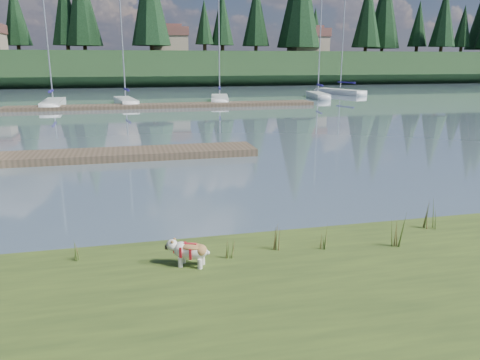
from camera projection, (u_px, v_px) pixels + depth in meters
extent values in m
plane|color=slate|center=(142.00, 108.00, 39.43)|extent=(200.00, 200.00, 0.00)
cube|color=#1A3118|center=(133.00, 69.00, 79.32)|extent=(200.00, 20.00, 5.00)
cylinder|color=silver|center=(180.00, 262.00, 8.28)|extent=(0.09, 0.09, 0.18)
cylinder|color=silver|center=(183.00, 258.00, 8.45)|extent=(0.09, 0.09, 0.18)
cylinder|color=silver|center=(200.00, 264.00, 8.22)|extent=(0.09, 0.09, 0.18)
cylinder|color=silver|center=(203.00, 260.00, 8.39)|extent=(0.09, 0.09, 0.18)
ellipsoid|color=silver|center=(192.00, 251.00, 8.28)|extent=(0.66, 0.51, 0.28)
ellipsoid|color=#A2703C|center=(192.00, 246.00, 8.26)|extent=(0.49, 0.42, 0.10)
ellipsoid|color=silver|center=(172.00, 245.00, 8.32)|extent=(0.28, 0.28, 0.21)
cube|color=black|center=(167.00, 247.00, 8.35)|extent=(0.10, 0.12, 0.08)
cube|color=#4C3D2C|center=(59.00, 157.00, 18.71)|extent=(16.00, 2.00, 0.30)
cube|color=#4C3D2C|center=(166.00, 106.00, 39.85)|extent=(26.00, 2.20, 0.30)
cube|color=white|center=(53.00, 104.00, 40.27)|extent=(1.83, 6.92, 0.70)
ellipsoid|color=white|center=(57.00, 101.00, 43.47)|extent=(1.57, 1.93, 0.70)
cylinder|color=silver|center=(46.00, 32.00, 38.79)|extent=(0.12, 0.12, 10.72)
cube|color=navy|center=(51.00, 91.00, 39.10)|extent=(0.31, 2.74, 0.20)
cube|color=white|center=(126.00, 102.00, 42.17)|extent=(2.26, 6.30, 0.70)
ellipsoid|color=white|center=(121.00, 100.00, 44.94)|extent=(1.57, 1.85, 0.70)
cylinder|color=silver|center=(122.00, 40.00, 40.82)|extent=(0.12, 0.12, 9.70)
cube|color=navy|center=(126.00, 90.00, 41.12)|extent=(0.54, 2.45, 0.20)
cube|color=white|center=(220.00, 100.00, 44.65)|extent=(2.78, 7.02, 0.70)
ellipsoid|color=white|center=(219.00, 97.00, 47.96)|extent=(1.81, 2.11, 0.70)
cylinder|color=silver|center=(219.00, 36.00, 43.19)|extent=(0.12, 0.12, 10.53)
cube|color=navy|center=(220.00, 88.00, 43.45)|extent=(0.69, 2.71, 0.20)
cube|color=white|center=(318.00, 96.00, 49.44)|extent=(2.30, 6.03, 0.70)
ellipsoid|color=white|center=(312.00, 94.00, 52.29)|extent=(1.54, 1.80, 0.70)
cylinder|color=silver|center=(320.00, 46.00, 48.17)|extent=(0.12, 0.12, 9.09)
cube|color=navy|center=(320.00, 85.00, 48.37)|extent=(0.59, 2.34, 0.20)
cube|color=white|center=(340.00, 92.00, 55.29)|extent=(3.68, 7.17, 0.70)
ellipsoid|color=white|center=(320.00, 91.00, 58.19)|extent=(2.05, 2.29, 0.70)
cylinder|color=silver|center=(343.00, 41.00, 53.84)|extent=(0.12, 0.12, 10.47)
cube|color=navy|center=(346.00, 82.00, 54.20)|extent=(1.05, 2.72, 0.20)
cone|color=#475B23|center=(226.00, 247.00, 8.60)|extent=(0.03, 0.03, 0.44)
cone|color=brown|center=(232.00, 250.00, 8.57)|extent=(0.03, 0.03, 0.35)
cone|color=#475B23|center=(229.00, 245.00, 8.64)|extent=(0.03, 0.03, 0.49)
cone|color=brown|center=(234.00, 251.00, 8.62)|extent=(0.03, 0.03, 0.31)
cone|color=#475B23|center=(228.00, 250.00, 8.54)|extent=(0.03, 0.03, 0.40)
cone|color=#475B23|center=(272.00, 237.00, 9.03)|extent=(0.03, 0.03, 0.51)
cone|color=brown|center=(279.00, 240.00, 9.01)|extent=(0.03, 0.03, 0.41)
cone|color=#475B23|center=(275.00, 235.00, 9.07)|extent=(0.03, 0.03, 0.56)
cone|color=brown|center=(279.00, 240.00, 9.06)|extent=(0.03, 0.03, 0.35)
cone|color=#475B23|center=(274.00, 239.00, 8.97)|extent=(0.03, 0.03, 0.46)
cone|color=#475B23|center=(393.00, 229.00, 9.15)|extent=(0.03, 0.03, 0.70)
cone|color=brown|center=(399.00, 233.00, 9.13)|extent=(0.03, 0.03, 0.56)
cone|color=#475B23|center=(395.00, 227.00, 9.18)|extent=(0.03, 0.03, 0.77)
cone|color=brown|center=(399.00, 234.00, 9.18)|extent=(0.03, 0.03, 0.49)
cone|color=#475B23|center=(396.00, 232.00, 9.09)|extent=(0.03, 0.03, 0.63)
cone|color=#475B23|center=(74.00, 249.00, 8.55)|extent=(0.03, 0.03, 0.41)
cone|color=brown|center=(80.00, 252.00, 8.52)|extent=(0.03, 0.03, 0.33)
cone|color=#475B23|center=(78.00, 247.00, 8.59)|extent=(0.03, 0.03, 0.45)
cone|color=brown|center=(82.00, 252.00, 8.57)|extent=(0.03, 0.03, 0.29)
cone|color=#475B23|center=(75.00, 252.00, 8.49)|extent=(0.03, 0.03, 0.37)
cone|color=#475B23|center=(320.00, 237.00, 9.12)|extent=(0.03, 0.03, 0.44)
cone|color=brown|center=(326.00, 240.00, 9.09)|extent=(0.03, 0.03, 0.35)
cone|color=#475B23|center=(322.00, 235.00, 9.16)|extent=(0.03, 0.03, 0.48)
cone|color=brown|center=(327.00, 240.00, 9.14)|extent=(0.03, 0.03, 0.31)
cone|color=#475B23|center=(322.00, 239.00, 9.05)|extent=(0.03, 0.03, 0.39)
cone|color=#475B23|center=(427.00, 214.00, 10.16)|extent=(0.03, 0.03, 0.62)
cone|color=brown|center=(433.00, 218.00, 10.14)|extent=(0.03, 0.03, 0.50)
cone|color=#475B23|center=(429.00, 212.00, 10.20)|extent=(0.03, 0.03, 0.68)
cone|color=brown|center=(433.00, 218.00, 10.19)|extent=(0.03, 0.03, 0.43)
cone|color=#475B23|center=(430.00, 217.00, 10.10)|extent=(0.03, 0.03, 0.56)
cube|color=#33281C|center=(196.00, 252.00, 9.65)|extent=(60.00, 0.50, 0.14)
cylinder|color=#382619|center=(68.00, 47.00, 75.28)|extent=(0.60, 0.60, 1.80)
cone|color=black|center=(65.00, 9.00, 73.83)|extent=(4.84, 4.84, 11.00)
cylinder|color=#382619|center=(152.00, 47.00, 72.55)|extent=(0.60, 0.60, 1.80)
cylinder|color=#382619|center=(223.00, 48.00, 79.02)|extent=(0.60, 0.60, 1.80)
cone|color=black|center=(222.00, 17.00, 77.79)|extent=(3.96, 3.96, 9.00)
cylinder|color=#382619|center=(299.00, 48.00, 80.06)|extent=(0.60, 0.60, 1.80)
cylinder|color=#382619|center=(365.00, 49.00, 86.03)|extent=(0.60, 0.60, 1.80)
cone|color=black|center=(368.00, 13.00, 84.46)|extent=(5.28, 5.28, 12.00)
cylinder|color=#382619|center=(441.00, 49.00, 85.19)|extent=(0.60, 0.60, 1.80)
cone|color=black|center=(444.00, 16.00, 83.79)|extent=(4.62, 4.62, 10.50)
cube|color=gray|center=(168.00, 45.00, 77.81)|extent=(6.00, 5.00, 2.80)
cube|color=brown|center=(168.00, 31.00, 77.29)|extent=(6.30, 5.30, 1.40)
cube|color=brown|center=(168.00, 26.00, 77.09)|extent=(4.20, 3.60, 0.70)
cube|color=gray|center=(308.00, 45.00, 81.33)|extent=(6.00, 5.00, 2.80)
cube|color=brown|center=(309.00, 33.00, 80.80)|extent=(6.30, 5.30, 1.40)
cube|color=brown|center=(309.00, 28.00, 80.60)|extent=(4.20, 3.60, 0.70)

